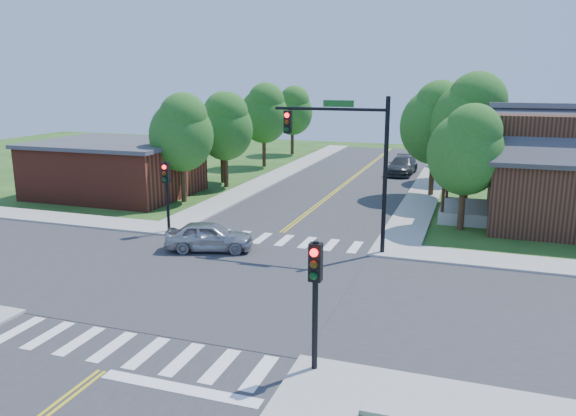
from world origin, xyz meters
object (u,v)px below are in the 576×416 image
at_px(signal_pole_se, 315,283).
at_px(signal_pole_nw, 166,184).
at_px(car_silver, 209,237).
at_px(car_dgrey, 402,166).
at_px(signal_mast_ne, 349,149).

relative_size(signal_pole_se, signal_pole_nw, 1.00).
relative_size(car_silver, car_dgrey, 0.85).
bearing_deg(signal_mast_ne, car_dgrey, 91.06).
xyz_separation_m(signal_mast_ne, car_silver, (-6.09, -2.09, -4.16)).
bearing_deg(signal_pole_nw, signal_pole_se, -45.00).
bearing_deg(car_silver, car_dgrey, -29.62).
bearing_deg(signal_pole_nw, car_silver, -31.26).
relative_size(signal_pole_nw, car_dgrey, 0.74).
bearing_deg(signal_pole_se, car_silver, 130.45).
xyz_separation_m(signal_pole_se, signal_pole_nw, (-11.20, 11.20, 0.00)).
height_order(signal_mast_ne, signal_pole_nw, signal_mast_ne).
distance_m(signal_pole_se, car_dgrey, 33.55).
xyz_separation_m(signal_mast_ne, signal_pole_se, (1.69, -11.21, -2.19)).
height_order(signal_mast_ne, car_dgrey, signal_mast_ne).
bearing_deg(signal_pole_nw, signal_mast_ne, 0.07).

